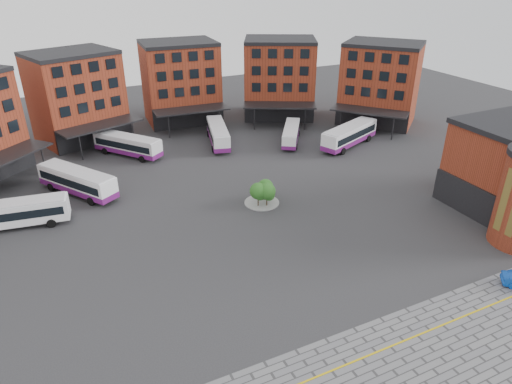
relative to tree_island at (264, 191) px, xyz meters
name	(u,v)px	position (x,y,z in m)	size (l,w,h in m)	color
ground	(295,256)	(-2.08, -11.59, -1.79)	(160.00, 160.00, 0.00)	#28282B
yellow_line	(404,341)	(-0.08, -25.59, -1.76)	(26.00, 0.15, 0.02)	gold
main_building	(152,102)	(-6.85, 26.66, 5.43)	(94.14, 42.48, 14.60)	maroon
tree_island	(264,191)	(0.00, 0.00, 0.00)	(4.40, 4.40, 3.18)	gray
bus_a	(15,212)	(-27.83, 7.26, 0.10)	(11.55, 4.17, 3.19)	white
bus_b	(77,181)	(-20.57, 13.00, 0.05)	(8.95, 11.64, 3.41)	white
bus_c	(128,145)	(-11.97, 23.61, -0.04)	(9.17, 10.69, 3.24)	silver
bus_d	(218,134)	(2.59, 22.38, -0.04)	(5.38, 11.77, 3.23)	white
bus_e	(291,134)	(13.88, 17.76, -0.27)	(7.42, 9.56, 2.80)	white
bus_f	(350,135)	(21.71, 12.20, 0.10)	(12.55, 7.32, 3.49)	white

